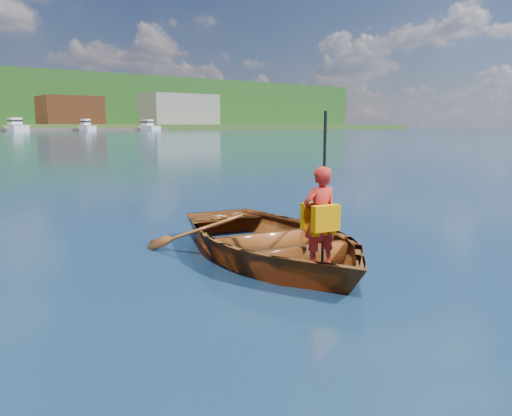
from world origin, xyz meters
name	(u,v)px	position (x,y,z in m)	size (l,w,h in m)	color
ground	(288,257)	(0.00, 0.00, 0.00)	(600.00, 600.00, 0.00)	#121E3A
rowboat	(271,240)	(-0.24, 0.07, 0.25)	(3.37, 4.27, 0.80)	brown
child_paddler	(320,217)	(-0.24, -0.85, 0.69)	(0.47, 0.38, 1.81)	red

